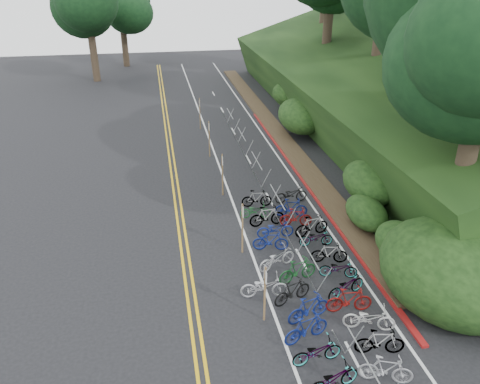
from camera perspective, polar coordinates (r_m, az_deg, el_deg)
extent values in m
plane|color=black|center=(17.66, 1.44, -16.39)|extent=(120.00, 120.00, 0.00)
cube|color=gold|center=(25.66, -7.85, -1.82)|extent=(0.12, 80.00, 0.01)
cube|color=gold|center=(25.67, -7.18, -1.76)|extent=(0.12, 80.00, 0.01)
cube|color=silver|center=(25.93, -0.90, -1.24)|extent=(0.12, 80.00, 0.01)
cube|color=silver|center=(26.87, 7.97, -0.48)|extent=(0.12, 80.00, 0.01)
cube|color=silver|center=(17.08, 13.76, -19.13)|extent=(0.10, 1.60, 0.01)
cube|color=silver|center=(21.36, 7.47, -8.06)|extent=(0.10, 1.60, 0.01)
cube|color=silver|center=(26.32, 3.61, -0.86)|extent=(0.10, 1.60, 0.01)
cube|color=silver|center=(31.64, 1.03, 4.00)|extent=(0.10, 1.60, 0.01)
cube|color=silver|center=(37.17, -0.81, 7.43)|extent=(0.10, 1.60, 0.01)
cube|color=silver|center=(42.83, -2.19, 9.97)|extent=(0.10, 1.60, 0.01)
cube|color=silver|center=(48.57, -3.26, 11.90)|extent=(0.10, 1.60, 0.01)
cube|color=maroon|center=(28.70, 7.72, 1.44)|extent=(0.25, 28.00, 0.10)
cube|color=black|center=(39.41, 14.58, 11.94)|extent=(12.32, 44.00, 9.11)
cube|color=#382819|center=(37.81, 4.17, 7.82)|extent=(1.40, 44.00, 0.16)
ellipsoid|color=#284C19|center=(21.57, 18.93, -5.78)|extent=(2.00, 2.80, 1.60)
ellipsoid|color=#284C19|center=(25.55, 15.53, 1.16)|extent=(2.60, 3.64, 2.08)
ellipsoid|color=#284C19|center=(30.92, 13.04, 6.71)|extent=(2.20, 3.08, 1.76)
ellipsoid|color=#284C19|center=(35.91, 7.23, 9.16)|extent=(3.00, 4.20, 2.40)
ellipsoid|color=#284C19|center=(41.59, 5.73, 11.82)|extent=(2.40, 3.36, 1.92)
ellipsoid|color=#284C19|center=(45.53, 5.99, 13.95)|extent=(2.80, 3.92, 2.24)
ellipsoid|color=#284C19|center=(23.82, 15.15, -2.43)|extent=(1.80, 2.52, 1.44)
ellipsoid|color=#284C19|center=(34.55, 11.85, 9.93)|extent=(3.20, 4.48, 2.56)
ellipsoid|color=black|center=(20.14, 24.32, -8.67)|extent=(5.28, 6.16, 3.52)
cylinder|color=#2D2319|center=(21.47, 25.45, 1.71)|extent=(0.80, 0.80, 5.53)
cylinder|color=#2D2319|center=(28.97, 18.68, 12.38)|extent=(0.84, 0.84, 6.39)
cylinder|color=#2D2319|center=(36.89, 16.60, 17.17)|extent=(0.89, 0.89, 7.24)
cylinder|color=#2D2319|center=(43.92, 10.51, 17.69)|extent=(0.82, 0.82, 5.96)
cylinder|color=#2D2319|center=(52.10, 10.18, 20.25)|extent=(0.86, 0.86, 6.81)
cylinder|color=#2D2319|center=(55.82, -17.37, 15.58)|extent=(0.80, 0.80, 5.53)
ellipsoid|color=black|center=(55.22, -18.11, 20.70)|extent=(7.57, 7.57, 7.19)
cylinder|color=#2D2319|center=(63.49, -13.87, 16.95)|extent=(0.77, 0.77, 5.11)
ellipsoid|color=black|center=(62.98, -14.33, 21.02)|extent=(6.62, 6.62, 6.29)
cylinder|color=gray|center=(15.62, 14.80, -18.63)|extent=(0.05, 2.59, 0.05)
cylinder|color=gray|center=(16.69, 11.92, -17.47)|extent=(0.58, 0.04, 1.13)
cylinder|color=gray|center=(16.88, 13.77, -17.10)|extent=(0.58, 0.04, 1.13)
cylinder|color=gray|center=(19.91, 8.24, -6.95)|extent=(0.05, 3.00, 0.05)
cylinder|color=gray|center=(19.08, 8.62, -10.73)|extent=(0.58, 0.04, 1.13)
cylinder|color=gray|center=(19.25, 10.23, -10.50)|extent=(0.58, 0.04, 1.13)
cylinder|color=gray|center=(21.26, 6.25, -6.32)|extent=(0.58, 0.04, 1.13)
cylinder|color=gray|center=(21.41, 7.70, -6.15)|extent=(0.58, 0.04, 1.13)
cylinder|color=gray|center=(24.06, 4.59, -0.57)|extent=(0.05, 3.00, 0.05)
cylinder|color=gray|center=(23.07, 4.74, -3.44)|extent=(0.58, 0.04, 1.13)
cylinder|color=gray|center=(23.21, 6.08, -3.31)|extent=(0.58, 0.04, 1.13)
cylinder|color=gray|center=(25.46, 3.14, -0.39)|extent=(0.58, 0.04, 1.13)
cylinder|color=gray|center=(25.59, 4.36, -0.28)|extent=(0.58, 0.04, 1.13)
cylinder|color=gray|center=(28.47, 2.05, 3.88)|extent=(0.05, 3.00, 0.05)
cylinder|color=gray|center=(27.39, 2.08, 1.64)|extent=(0.58, 0.04, 1.13)
cylinder|color=gray|center=(27.51, 3.22, 1.72)|extent=(0.58, 0.04, 1.13)
cylinder|color=gray|center=(29.90, 0.93, 3.83)|extent=(0.58, 0.04, 1.13)
cylinder|color=gray|center=(30.01, 1.98, 3.90)|extent=(0.58, 0.04, 1.13)
cylinder|color=gray|center=(33.06, 0.19, 7.12)|extent=(0.05, 3.00, 0.05)
cylinder|color=gray|center=(31.91, 0.16, 5.30)|extent=(0.58, 0.04, 1.13)
cylinder|color=gray|center=(32.01, 1.14, 5.37)|extent=(0.58, 0.04, 1.13)
cylinder|color=gray|center=(34.50, -0.71, 6.93)|extent=(0.58, 0.04, 1.13)
cylinder|color=gray|center=(34.60, 0.21, 6.99)|extent=(0.58, 0.04, 1.13)
cylinder|color=gray|center=(37.75, -1.23, 9.55)|extent=(0.05, 3.00, 0.05)
cylinder|color=gray|center=(36.56, -1.30, 8.05)|extent=(0.58, 0.04, 1.13)
cylinder|color=gray|center=(36.65, -0.43, 8.10)|extent=(0.58, 0.04, 1.13)
cylinder|color=gray|center=(39.20, -1.97, 9.30)|extent=(0.58, 0.04, 1.13)
cylinder|color=gray|center=(39.28, -1.15, 9.34)|extent=(0.58, 0.04, 1.13)
cylinder|color=brown|center=(17.30, 3.04, -12.35)|extent=(0.08, 0.08, 2.36)
cube|color=silver|center=(16.79, 3.10, -10.13)|extent=(0.02, 0.40, 0.50)
cylinder|color=brown|center=(20.96, 0.30, -4.50)|extent=(0.08, 0.08, 2.50)
cube|color=silver|center=(20.51, 0.30, -2.33)|extent=(0.02, 0.40, 0.50)
cylinder|color=brown|center=(26.23, -2.15, 2.09)|extent=(0.08, 0.08, 2.50)
cube|color=silver|center=(25.87, -2.18, 3.91)|extent=(0.02, 0.40, 0.50)
cylinder|color=brown|center=(31.75, -3.76, 6.44)|extent=(0.08, 0.08, 2.50)
cube|color=silver|center=(31.46, -3.81, 7.98)|extent=(0.02, 0.40, 0.50)
cylinder|color=brown|center=(37.43, -4.91, 9.48)|extent=(0.08, 0.08, 2.50)
cube|color=silver|center=(37.18, -4.97, 10.80)|extent=(0.02, 0.40, 0.50)
imported|color=#9E9EA3|center=(18.77, 2.98, -11.42)|extent=(0.86, 1.96, 1.00)
imported|color=slate|center=(15.70, 11.30, -21.42)|extent=(1.04, 1.91, 0.95)
imported|color=#9E9EA3|center=(16.28, 17.36, -19.95)|extent=(1.05, 1.77, 1.02)
imported|color=slate|center=(16.42, 9.35, -18.65)|extent=(0.80, 1.80, 0.92)
imported|color=slate|center=(17.12, 16.68, -17.07)|extent=(0.80, 1.76, 1.02)
imported|color=navy|center=(17.05, 8.10, -16.11)|extent=(0.99, 1.86, 1.08)
imported|color=beige|center=(17.96, 15.47, -14.60)|extent=(1.19, 1.97, 0.98)
imported|color=navy|center=(17.87, 8.37, -13.81)|extent=(1.02, 1.87, 1.08)
imported|color=maroon|center=(18.51, 13.16, -12.69)|extent=(0.67, 1.83, 1.08)
imported|color=black|center=(18.60, 6.42, -11.93)|extent=(1.06, 1.76, 1.03)
imported|color=slate|center=(19.28, 12.81, -11.09)|extent=(1.22, 1.91, 0.95)
imported|color=#144C1E|center=(19.69, 7.05, -9.44)|extent=(0.97, 1.86, 1.08)
imported|color=slate|center=(20.27, 11.90, -9.10)|extent=(0.97, 1.70, 0.84)
imported|color=#9E9EA3|center=(20.43, 4.51, -8.04)|extent=(1.27, 1.93, 0.96)
imported|color=slate|center=(21.05, 10.83, -7.32)|extent=(0.80, 1.69, 0.98)
imported|color=navy|center=(21.56, 3.75, -5.95)|extent=(0.79, 1.71, 0.99)
imported|color=slate|center=(22.17, 9.25, -5.53)|extent=(0.68, 1.62, 0.83)
imported|color=navy|center=(22.54, 4.33, -4.50)|extent=(0.67, 1.81, 0.94)
imported|color=slate|center=(22.87, 8.74, -4.07)|extent=(0.85, 1.85, 1.08)
imported|color=slate|center=(23.45, 3.32, -2.94)|extent=(0.66, 1.86, 1.10)
imported|color=maroon|center=(23.59, 6.83, -3.06)|extent=(0.73, 1.70, 0.99)
imported|color=#144C1E|center=(24.19, 1.90, -2.28)|extent=(0.78, 1.67, 0.84)
imported|color=navy|center=(24.43, 6.27, -1.91)|extent=(0.77, 1.75, 1.02)
imported|color=slate|center=(25.27, 2.05, -0.78)|extent=(0.58, 1.67, 0.99)
imported|color=black|center=(25.90, 6.24, -0.25)|extent=(0.81, 1.90, 0.97)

